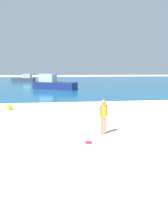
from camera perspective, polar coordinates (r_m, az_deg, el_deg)
water at (r=46.54m, az=-5.85°, el=9.56°), size 160.00×60.00×0.06m
person_standing at (r=8.17m, az=6.08°, el=-0.92°), size 0.36×0.21×1.59m
frisbee at (r=7.44m, az=1.47°, el=-9.52°), size 0.29×0.29×0.03m
boat_near at (r=27.64m, az=-9.60°, el=8.69°), size 6.70×4.83×2.20m
boat_far at (r=47.55m, az=-18.24°, el=9.86°), size 5.66×2.86×1.84m
beach_ball at (r=14.46m, az=-22.32°, el=1.49°), size 0.41×0.41×0.41m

